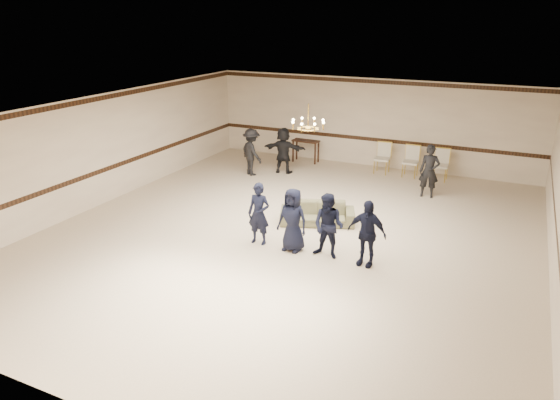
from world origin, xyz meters
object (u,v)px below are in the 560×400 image
(adult_mid, at_px, (284,150))
(console_table, at_px, (306,151))
(adult_right, at_px, (429,171))
(banquet_chair_right, at_px, (440,165))
(chandelier, at_px, (308,116))
(settee, at_px, (317,213))
(boy_d, at_px, (367,233))
(banquet_chair_left, at_px, (382,159))
(boy_c, at_px, (328,226))
(boy_b, at_px, (293,220))
(banquet_chair_mid, at_px, (411,162))
(adult_left, at_px, (252,152))
(boy_a, at_px, (259,214))

(adult_mid, height_order, console_table, adult_mid)
(adult_right, height_order, banquet_chair_right, adult_right)
(chandelier, bearing_deg, console_table, 112.86)
(chandelier, xyz_separation_m, settee, (0.36, -0.10, -2.59))
(boy_d, height_order, banquet_chair_right, boy_d)
(banquet_chair_left, height_order, console_table, banquet_chair_left)
(banquet_chair_right, xyz_separation_m, console_table, (-5.00, 0.20, -0.11))
(boy_d, distance_m, banquet_chair_right, 7.12)
(adult_mid, bearing_deg, chandelier, 115.66)
(chandelier, relative_size, banquet_chair_right, 0.88)
(boy_c, xyz_separation_m, boy_d, (0.90, 0.00, 0.00))
(console_table, bearing_deg, boy_b, -66.94)
(boy_c, xyz_separation_m, banquet_chair_left, (-0.60, 7.10, -0.24))
(boy_b, distance_m, console_table, 7.79)
(banquet_chair_right, bearing_deg, adult_right, -95.96)
(adult_right, relative_size, banquet_chair_left, 1.53)
(boy_b, height_order, adult_mid, adult_mid)
(boy_b, relative_size, banquet_chair_right, 1.45)
(chandelier, bearing_deg, banquet_chair_right, 62.44)
(adult_mid, xyz_separation_m, adult_right, (5.10, -0.40, 0.00))
(boy_b, xyz_separation_m, boy_c, (0.90, -0.00, 0.00))
(chandelier, height_order, settee, chandelier)
(chandelier, xyz_separation_m, banquet_chair_mid, (1.72, 5.21, -2.34))
(adult_right, xyz_separation_m, banquet_chair_right, (0.07, 1.84, -0.28))
(boy_b, xyz_separation_m, settee, (-0.06, 1.79, -0.48))
(adult_left, height_order, console_table, adult_left)
(banquet_chair_right, distance_m, console_table, 5.01)
(boy_a, xyz_separation_m, adult_mid, (-1.97, 5.66, 0.05))
(chandelier, distance_m, adult_mid, 4.95)
(chandelier, height_order, boy_a, chandelier)
(adult_left, xyz_separation_m, console_table, (1.07, 2.34, -0.39))
(boy_c, xyz_separation_m, banquet_chair_right, (1.40, 7.10, -0.24))
(settee, distance_m, adult_mid, 4.81)
(settee, xyz_separation_m, adult_mid, (-2.81, 3.87, 0.53))
(settee, bearing_deg, banquet_chair_left, 64.93)
(console_table, bearing_deg, boy_d, -55.59)
(boy_d, relative_size, banquet_chair_right, 1.45)
(adult_left, distance_m, banquet_chair_right, 6.44)
(boy_a, bearing_deg, chandelier, 73.73)
(adult_left, relative_size, banquet_chair_mid, 1.53)
(adult_left, bearing_deg, console_table, -83.85)
(boy_c, bearing_deg, adult_right, 80.29)
(chandelier, xyz_separation_m, adult_right, (2.65, 3.37, -2.06))
(adult_left, bearing_deg, banquet_chair_left, -121.56)
(banquet_chair_left, bearing_deg, boy_b, -97.96)
(boy_a, bearing_deg, banquet_chair_right, 63.74)
(boy_d, bearing_deg, banquet_chair_left, 107.81)
(boy_c, distance_m, adult_left, 6.81)
(boy_b, height_order, adult_right, adult_right)
(banquet_chair_left, bearing_deg, boy_a, -105.14)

